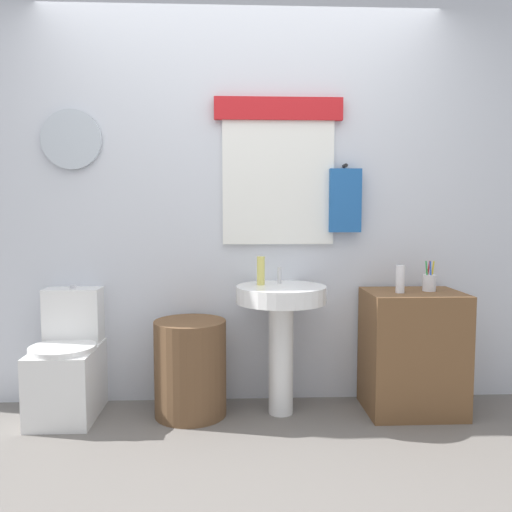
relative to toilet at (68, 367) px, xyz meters
name	(u,v)px	position (x,y,z in m)	size (l,w,h in m)	color
ground_plane	(246,488)	(1.05, -0.88, -0.30)	(8.00, 8.00, 0.00)	slate
back_wall	(242,200)	(1.05, 0.27, 1.01)	(4.40, 0.18, 2.60)	silver
toilet	(68,367)	(0.00, 0.00, 0.00)	(0.38, 0.51, 0.77)	white
laundry_hamper	(190,368)	(0.74, -0.03, -0.01)	(0.43, 0.43, 0.58)	brown
pedestal_sink	(281,316)	(1.28, -0.03, 0.30)	(0.54, 0.54, 0.78)	white
faucet	(279,275)	(1.28, 0.09, 0.54)	(0.03, 0.03, 0.10)	silver
wooden_cabinet	(412,352)	(2.09, -0.03, 0.08)	(0.57, 0.44, 0.74)	brown
soap_bottle	(261,271)	(1.16, 0.02, 0.57)	(0.05, 0.05, 0.17)	#DBD166
lotion_bottle	(400,279)	(1.99, -0.07, 0.53)	(0.05, 0.05, 0.16)	white
toothbrush_cup	(429,282)	(2.19, -0.01, 0.50)	(0.08, 0.08, 0.19)	silver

